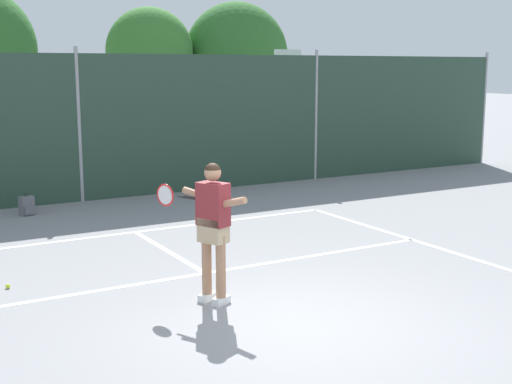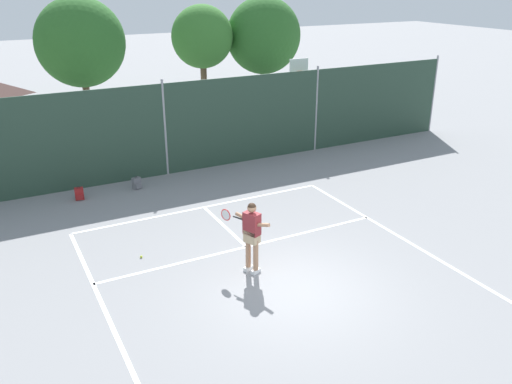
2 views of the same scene
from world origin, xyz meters
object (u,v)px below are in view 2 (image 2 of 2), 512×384
(tennis_player, at_px, (251,231))
(backpack_grey, at_px, (137,183))
(tennis_ball, at_px, (141,257))
(backpack_red, at_px, (79,194))
(basketball_hoop, at_px, (298,87))

(tennis_player, height_order, backpack_grey, tennis_player)
(tennis_ball, distance_m, backpack_red, 4.83)
(tennis_player, bearing_deg, backpack_red, 113.31)
(tennis_player, bearing_deg, backpack_grey, 98.02)
(basketball_hoop, bearing_deg, tennis_ball, -141.14)
(basketball_hoop, distance_m, tennis_player, 11.99)
(tennis_ball, xyz_separation_m, backpack_grey, (1.28, 4.86, 0.16))
(tennis_ball, bearing_deg, tennis_player, -41.06)
(tennis_player, distance_m, backpack_red, 7.39)
(basketball_hoop, xyz_separation_m, tennis_player, (-7.17, -9.53, -1.20))
(basketball_hoop, height_order, tennis_player, basketball_hoop)
(basketball_hoop, relative_size, backpack_red, 7.67)
(backpack_grey, bearing_deg, tennis_ball, -104.76)
(basketball_hoop, relative_size, tennis_player, 1.91)
(basketball_hoop, height_order, tennis_ball, basketball_hoop)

